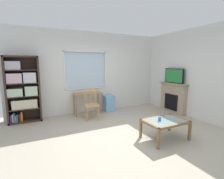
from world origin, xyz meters
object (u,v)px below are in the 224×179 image
(desk_under_window, at_px, (88,97))
(plastic_drawer_unit, at_px, (109,103))
(bookshelf, at_px, (23,89))
(fireplace, at_px, (173,98))
(coffee_table, at_px, (165,123))
(tv, at_px, (174,76))
(sippy_cup, at_px, (160,119))
(wooden_chair, at_px, (91,104))

(desk_under_window, relative_size, plastic_drawer_unit, 1.70)
(bookshelf, relative_size, fireplace, 1.71)
(fireplace, distance_m, coffee_table, 2.33)
(fireplace, distance_m, tv, 0.77)
(plastic_drawer_unit, relative_size, coffee_table, 0.60)
(fireplace, bearing_deg, desk_under_window, 158.30)
(bookshelf, xyz_separation_m, desk_under_window, (1.92, -0.11, -0.37))
(tv, bearing_deg, sippy_cup, -142.49)
(tv, bearing_deg, coffee_table, -139.82)
(tv, xyz_separation_m, sippy_cup, (-1.90, -1.46, -0.80))
(tv, height_order, sippy_cup, tv)
(fireplace, distance_m, sippy_cup, 2.41)
(plastic_drawer_unit, xyz_separation_m, sippy_cup, (0.05, -2.61, 0.21))
(bookshelf, xyz_separation_m, tv, (4.67, -1.21, 0.32))
(desk_under_window, height_order, coffee_table, desk_under_window)
(bookshelf, distance_m, plastic_drawer_unit, 2.81)
(desk_under_window, xyz_separation_m, sippy_cup, (0.85, -2.56, -0.11))
(wooden_chair, bearing_deg, plastic_drawer_unit, 33.49)
(plastic_drawer_unit, height_order, fireplace, fireplace)
(plastic_drawer_unit, distance_m, sippy_cup, 2.62)
(tv, relative_size, sippy_cup, 8.90)
(desk_under_window, xyz_separation_m, coffee_table, (0.99, -2.59, -0.22))
(plastic_drawer_unit, distance_m, coffee_table, 2.65)
(wooden_chair, xyz_separation_m, sippy_cup, (0.90, -2.05, 0.03))
(desk_under_window, relative_size, sippy_cup, 10.77)
(desk_under_window, height_order, fireplace, fireplace)
(plastic_drawer_unit, xyz_separation_m, fireplace, (1.97, -1.15, 0.24))
(bookshelf, distance_m, desk_under_window, 1.96)
(bookshelf, distance_m, fireplace, 4.86)
(tv, bearing_deg, wooden_chair, 168.15)
(bookshelf, xyz_separation_m, plastic_drawer_unit, (2.72, -0.06, -0.69))
(wooden_chair, bearing_deg, bookshelf, 161.58)
(wooden_chair, height_order, plastic_drawer_unit, wooden_chair)
(wooden_chair, distance_m, tv, 2.98)
(wooden_chair, height_order, tv, tv)
(bookshelf, bearing_deg, plastic_drawer_unit, -1.22)
(fireplace, bearing_deg, plastic_drawer_unit, 149.63)
(coffee_table, bearing_deg, plastic_drawer_unit, 94.00)
(desk_under_window, distance_m, fireplace, 2.98)
(fireplace, bearing_deg, tv, 180.00)
(wooden_chair, relative_size, tv, 1.12)
(bookshelf, distance_m, wooden_chair, 2.03)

